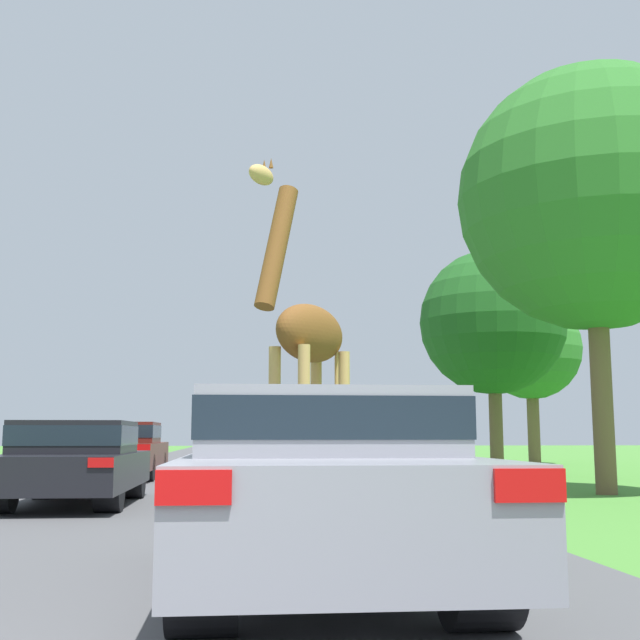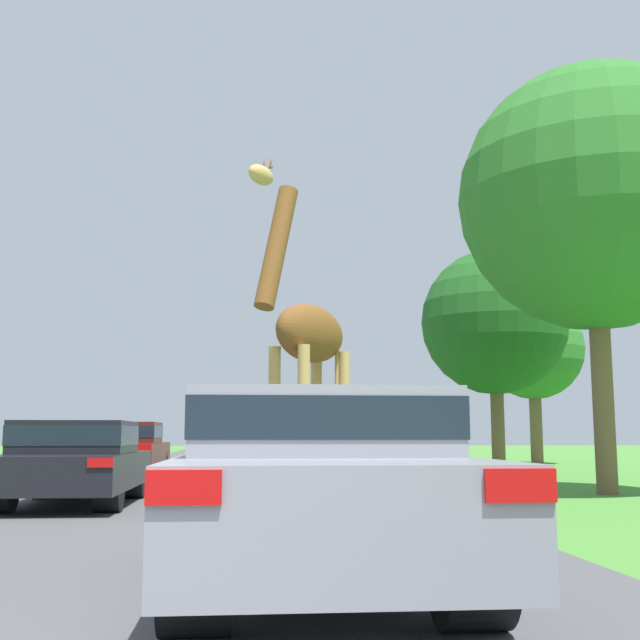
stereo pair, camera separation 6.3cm
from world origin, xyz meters
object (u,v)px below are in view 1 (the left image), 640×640
Objects in this scene: tree_left_edge at (592,199)px; tree_right_cluster at (531,350)px; tree_centre_back at (493,322)px; car_queue_right at (75,460)px; car_lead_maroon at (321,482)px; giraffe_near_road at (306,342)px; car_queue_left at (120,448)px.

tree_right_cluster is (4.28, 15.09, -1.28)m from tree_left_edge.
tree_left_edge is 1.30× the size of tree_centre_back.
car_queue_right is at bearing -138.00° from tree_centre_back.
tree_centre_back is (0.29, 7.20, -1.38)m from tree_left_edge.
car_lead_maroon is 0.51× the size of tree_left_edge.
giraffe_near_road is 0.66× the size of tree_left_edge.
car_queue_left is at bearing 93.19° from car_queue_right.
tree_left_edge reaches higher than car_lead_maroon.
tree_right_cluster reaches higher than car_queue_right.
tree_left_edge is (9.21, 1.36, 4.86)m from car_queue_right.
tree_right_cluster reaches higher than giraffe_near_road.
tree_centre_back is (5.91, 8.54, 1.60)m from giraffe_near_road.
tree_centre_back reaches higher than giraffe_near_road.
tree_centre_back is at bearing 42.00° from car_queue_right.
car_queue_right is 7.71m from car_queue_left.
car_queue_right is 21.58m from tree_right_cluster.
car_queue_right is 0.94× the size of car_queue_left.
giraffe_near_road is 1.30× the size of car_lead_maroon.
tree_centre_back is at bearing 87.69° from tree_left_edge.
car_lead_maroon is at bearing -66.37° from car_queue_right.
car_queue_right is at bearing -171.61° from tree_left_edge.
car_queue_right is at bearing 113.63° from car_lead_maroon.
giraffe_near_road is 7.44m from car_lead_maroon.
tree_centre_back is (9.50, 8.56, 3.49)m from car_queue_right.
car_lead_maroon is 0.66× the size of tree_right_cluster.
tree_left_edge is at bearing -92.31° from tree_centre_back.
car_lead_maroon is 0.91× the size of car_queue_left.
tree_centre_back is at bearing 67.98° from car_lead_maroon.
car_lead_maroon is at bearing -113.67° from tree_right_cluster.
car_lead_maroon is (-0.46, -7.19, -1.84)m from giraffe_near_road.
car_lead_maroon is 26.04m from tree_right_cluster.
car_lead_maroon is 15.29m from car_queue_left.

